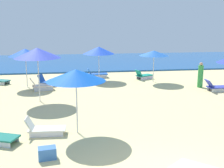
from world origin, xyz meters
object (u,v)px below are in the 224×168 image
Objects in this scene: lounge_chair_4_1 at (97,74)px; lounge_chair_5_0 at (47,82)px; beachgoer_0 at (200,76)px; cooler_box_0 at (47,153)px; umbrella_5 at (25,53)px; umbrella_1 at (154,53)px; lounge_chair_8_0 at (44,129)px; umbrella_2 at (37,53)px; umbrella_8 at (76,75)px; lounge_chair_6_0 at (216,87)px; lounge_chair_5_1 at (41,86)px; umbrella_4 at (99,50)px; lounge_chair_4_0 at (90,80)px; lounge_chair_1_0 at (144,75)px.

lounge_chair_4_1 is 4.14m from lounge_chair_5_0.
cooler_box_0 is (-8.91, -8.47, -0.56)m from beachgoer_0.
umbrella_5 reaches higher than lounge_chair_4_1.
lounge_chair_5_0 is at bearing 11.05° from umbrella_5.
umbrella_5 reaches higher than umbrella_1.
umbrella_2 is at bearing 11.20° from lounge_chair_8_0.
umbrella_2 is 1.16× the size of umbrella_8.
lounge_chair_8_0 is 1.97m from cooler_box_0.
lounge_chair_6_0 is at bearing -77.82° from lounge_chair_5_0.
umbrella_5 is at bearing -86.53° from cooler_box_0.
lounge_chair_8_0 reaches higher than cooler_box_0.
lounge_chair_5_1 reaches higher than lounge_chair_4_1.
umbrella_4 reaches higher than umbrella_1.
lounge_chair_6_0 is 0.96× the size of lounge_chair_8_0.
lounge_chair_5_1 is (-3.73, -3.51, 0.02)m from lounge_chair_4_1.
umbrella_1 is 4.70m from lounge_chair_4_0.
lounge_chair_8_0 is 11.27m from beachgoer_0.
umbrella_4 reaches higher than lounge_chair_6_0.
umbrella_2 is (-6.89, -4.92, 2.28)m from lounge_chair_1_0.
lounge_chair_4_0 is at bearing 66.70° from lounge_chair_6_0.
umbrella_2 is 1.15× the size of umbrella_5.
umbrella_2 is 5.23m from lounge_chair_8_0.
umbrella_2 is at bearing -125.65° from umbrella_4.
lounge_chair_4_1 is at bearing 51.95° from lounge_chair_6_0.
lounge_chair_5_1 is 1.01× the size of lounge_chair_8_0.
beachgoer_0 is (6.88, -2.00, 0.49)m from lounge_chair_4_0.
umbrella_4 is 0.99× the size of umbrella_8.
umbrella_2 reaches higher than umbrella_5.
beachgoer_0 is (2.92, -3.05, 0.48)m from lounge_chair_1_0.
lounge_chair_5_1 is 2.77× the size of cooler_box_0.
umbrella_5 is at bearing 108.19° from umbrella_2.
lounge_chair_4_0 is at bearing 52.82° from umbrella_2.
lounge_chair_4_0 is (2.93, 3.86, -2.29)m from umbrella_2.
umbrella_2 reaches higher than lounge_chair_1_0.
umbrella_5 is at bearing 129.64° from lounge_chair_5_0.
beachgoer_0 is at bearing -8.61° from umbrella_5.
umbrella_5 is 8.70m from umbrella_8.
lounge_chair_5_0 is 10.72m from lounge_chair_6_0.
lounge_chair_5_0 is 8.81m from umbrella_8.
lounge_chair_6_0 is (11.49, -2.79, -1.95)m from umbrella_5.
umbrella_5 is at bearing -177.81° from umbrella_1.
umbrella_8 is at bearing 167.28° from lounge_chair_4_1.
cooler_box_0 is (1.08, -9.05, -0.11)m from lounge_chair_5_1.
umbrella_8 is 10.37m from beachgoer_0.
umbrella_1 is 7.79m from lounge_chair_5_1.
umbrella_4 is 5.03m from umbrella_5.
lounge_chair_4_1 is at bearing 94.98° from umbrella_4.
lounge_chair_6_0 reaches higher than lounge_chair_1_0.
lounge_chair_5_0 is at bearing -23.14° from lounge_chair_5_1.
umbrella_1 is 1.63× the size of lounge_chair_5_0.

